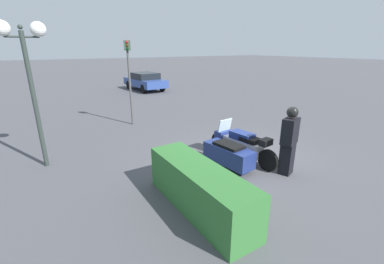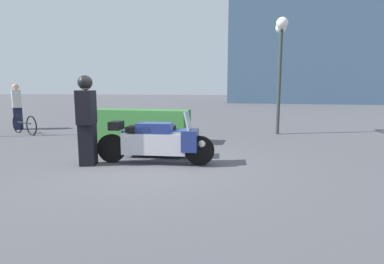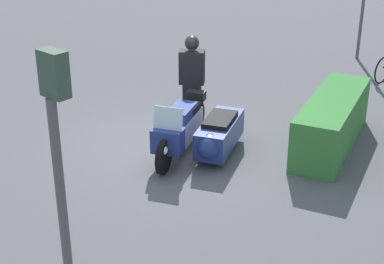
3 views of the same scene
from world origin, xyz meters
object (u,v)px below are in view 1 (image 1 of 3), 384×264
police_motorcycle (232,148)px  traffic_light_near (129,71)px  officer_rider (289,139)px  hedge_bush_curbside (199,188)px  parked_car_background (145,81)px  twin_lamp_post (25,54)px

police_motorcycle → traffic_light_near: bearing=4.9°
officer_rider → hedge_bush_curbside: bearing=-106.0°
traffic_light_near → parked_car_background: traffic_light_near is taller
hedge_bush_curbside → twin_lamp_post: size_ratio=0.76×
hedge_bush_curbside → traffic_light_near: (6.90, -1.00, 1.85)m
hedge_bush_curbside → traffic_light_near: 7.22m
police_motorcycle → hedge_bush_curbside: bearing=117.1°
police_motorcycle → officer_rider: size_ratio=1.36×
twin_lamp_post → parked_car_background: twin_lamp_post is taller
police_motorcycle → hedge_bush_curbside: police_motorcycle is taller
officer_rider → twin_lamp_post: (4.07, 5.56, 2.17)m
officer_rider → hedge_bush_curbside: size_ratio=0.62×
traffic_light_near → parked_car_background: bearing=170.1°
parked_car_background → twin_lamp_post: bearing=141.0°
officer_rider → twin_lamp_post: twin_lamp_post is taller
parked_car_background → hedge_bush_curbside: bearing=156.7°
police_motorcycle → twin_lamp_post: (2.74, 4.76, 2.71)m
officer_rider → police_motorcycle: bearing=-167.0°
police_motorcycle → twin_lamp_post: twin_lamp_post is taller
officer_rider → traffic_light_near: 7.20m
traffic_light_near → parked_car_background: size_ratio=0.81×
officer_rider → traffic_light_near: size_ratio=0.52×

